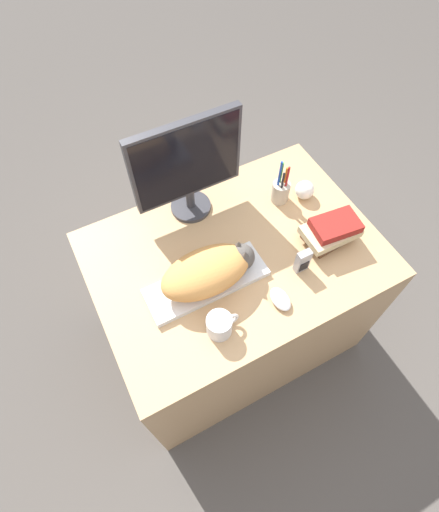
# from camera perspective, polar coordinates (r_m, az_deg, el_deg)

# --- Properties ---
(ground_plane) EXTENTS (12.00, 12.00, 0.00)m
(ground_plane) POSITION_cam_1_polar(r_m,az_deg,el_deg) (2.14, 7.07, -18.98)
(ground_plane) COLOR #4C4742
(desk) EXTENTS (1.11, 0.79, 0.77)m
(desk) POSITION_cam_1_polar(r_m,az_deg,el_deg) (1.88, 1.97, -5.92)
(desk) COLOR tan
(desk) RESTS_ON ground_plane
(keyboard) EXTENTS (0.45, 0.16, 0.02)m
(keyboard) POSITION_cam_1_polar(r_m,az_deg,el_deg) (1.47, -1.87, -3.76)
(keyboard) COLOR silver
(keyboard) RESTS_ON desk
(cat) EXTENTS (0.36, 0.19, 0.13)m
(cat) POSITION_cam_1_polar(r_m,az_deg,el_deg) (1.40, -1.34, -2.03)
(cat) COLOR #D18C47
(cat) RESTS_ON keyboard
(monitor) EXTENTS (0.43, 0.17, 0.44)m
(monitor) POSITION_cam_1_polar(r_m,az_deg,el_deg) (1.50, -4.64, 12.84)
(monitor) COLOR #333338
(monitor) RESTS_ON desk
(computer_mouse) EXTENTS (0.06, 0.10, 0.03)m
(computer_mouse) POSITION_cam_1_polar(r_m,az_deg,el_deg) (1.45, 8.69, -6.10)
(computer_mouse) COLOR silver
(computer_mouse) RESTS_ON desk
(coffee_mug) EXTENTS (0.12, 0.09, 0.09)m
(coffee_mug) POSITION_cam_1_polar(r_m,az_deg,el_deg) (1.36, 0.06, -9.83)
(coffee_mug) COLOR silver
(coffee_mug) RESTS_ON desk
(pen_cup) EXTENTS (0.07, 0.07, 0.22)m
(pen_cup) POSITION_cam_1_polar(r_m,az_deg,el_deg) (1.68, 8.73, 9.23)
(pen_cup) COLOR #B2A893
(pen_cup) RESTS_ON desk
(baseball) EXTENTS (0.08, 0.08, 0.08)m
(baseball) POSITION_cam_1_polar(r_m,az_deg,el_deg) (1.72, 12.07, 9.22)
(baseball) COLOR silver
(baseball) RESTS_ON desk
(phone) EXTENTS (0.05, 0.03, 0.11)m
(phone) POSITION_cam_1_polar(r_m,az_deg,el_deg) (1.49, 11.79, -0.74)
(phone) COLOR #99999E
(phone) RESTS_ON desk
(book_stack) EXTENTS (0.21, 0.14, 0.11)m
(book_stack) POSITION_cam_1_polar(r_m,az_deg,el_deg) (1.59, 15.57, 3.44)
(book_stack) COLOR brown
(book_stack) RESTS_ON desk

